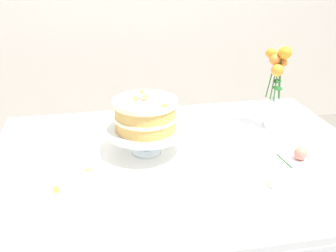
# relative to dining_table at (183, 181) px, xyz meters

# --- Properties ---
(dining_table) EXTENTS (1.40, 1.00, 0.74)m
(dining_table) POSITION_rel_dining_table_xyz_m (0.00, 0.00, 0.00)
(dining_table) COLOR white
(dining_table) RESTS_ON ground
(linen_napkin) EXTENTS (0.34, 0.34, 0.00)m
(linen_napkin) POSITION_rel_dining_table_xyz_m (-0.13, 0.08, 0.09)
(linen_napkin) COLOR white
(linen_napkin) RESTS_ON dining_table
(cake_stand) EXTENTS (0.29, 0.29, 0.10)m
(cake_stand) POSITION_rel_dining_table_xyz_m (-0.13, 0.08, 0.17)
(cake_stand) COLOR silver
(cake_stand) RESTS_ON linen_napkin
(layer_cake) EXTENTS (0.23, 0.23, 0.12)m
(layer_cake) POSITION_rel_dining_table_xyz_m (-0.13, 0.08, 0.25)
(layer_cake) COLOR tan
(layer_cake) RESTS_ON cake_stand
(flower_vase) EXTENTS (0.09, 0.10, 0.35)m
(flower_vase) POSITION_rel_dining_table_xyz_m (0.44, 0.21, 0.26)
(flower_vase) COLOR silver
(flower_vase) RESTS_ON dining_table
(teacup) EXTENTS (0.12, 0.12, 0.06)m
(teacup) POSITION_rel_dining_table_xyz_m (0.26, -0.23, 0.12)
(teacup) COLOR white
(teacup) RESTS_ON dining_table
(fallen_rose) EXTENTS (0.09, 0.10, 0.05)m
(fallen_rose) POSITION_rel_dining_table_xyz_m (0.41, -0.08, 0.12)
(fallen_rose) COLOR #2D6028
(fallen_rose) RESTS_ON dining_table
(loose_petal_0) EXTENTS (0.03, 0.05, 0.01)m
(loose_petal_0) POSITION_rel_dining_table_xyz_m (0.12, -0.11, 0.09)
(loose_petal_0) COLOR pink
(loose_petal_0) RESTS_ON dining_table
(loose_petal_1) EXTENTS (0.03, 0.05, 0.00)m
(loose_petal_1) POSITION_rel_dining_table_xyz_m (-0.44, -0.11, 0.09)
(loose_petal_1) COLOR orange
(loose_petal_1) RESTS_ON dining_table
(loose_petal_2) EXTENTS (0.04, 0.03, 0.00)m
(loose_petal_2) POSITION_rel_dining_table_xyz_m (-0.34, -0.01, 0.09)
(loose_petal_2) COLOR yellow
(loose_petal_2) RESTS_ON dining_table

